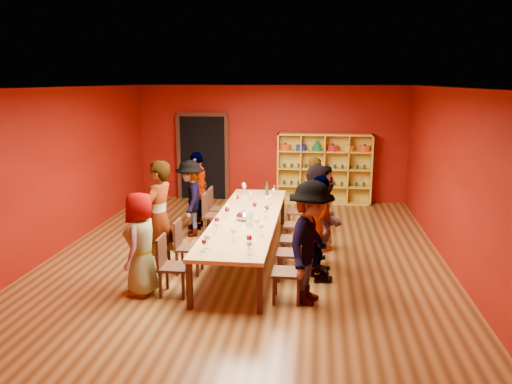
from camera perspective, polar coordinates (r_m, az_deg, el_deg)
room_shell at (r=8.68m, az=-1.10°, el=1.92°), size 7.10×9.10×3.04m
tasting_table at (r=8.87m, az=-1.08°, el=-3.18°), size 1.10×4.50×0.75m
doorway at (r=13.38m, az=-6.05°, el=4.00°), size 1.40×0.17×2.30m
shelving_unit at (r=12.94m, az=7.79°, el=3.04°), size 2.40×0.40×1.80m
chair_person_left_0 at (r=7.52m, az=-9.91°, el=-7.94°), size 0.42×0.42×0.89m
person_left_0 at (r=7.56m, az=-13.01°, el=-5.77°), size 0.42×0.76×1.54m
chair_person_left_1 at (r=8.31m, az=-8.18°, el=-5.88°), size 0.42×0.42×0.89m
person_left_1 at (r=8.30m, az=-11.05°, el=-2.85°), size 0.65×0.78×1.87m
chair_person_left_3 at (r=10.17m, az=-5.24°, el=-2.34°), size 0.42×0.42×0.89m
person_left_3 at (r=10.19m, az=-7.48°, el=-0.73°), size 0.62×1.07×1.56m
chair_person_left_4 at (r=10.68m, az=-4.64°, el=-1.61°), size 0.42×0.42×0.89m
person_left_4 at (r=10.68m, az=-6.66°, el=0.19°), size 0.50×1.00×1.66m
chair_person_right_0 at (r=7.22m, az=4.20°, el=-8.69°), size 0.42×0.42×0.89m
person_right_0 at (r=7.08m, az=6.27°, el=-5.80°), size 0.80×1.24×1.77m
chair_person_right_1 at (r=7.98m, az=4.51°, el=-6.56°), size 0.42×0.42×0.89m
person_right_1 at (r=7.87m, az=7.29°, el=-4.21°), size 0.66×1.07×1.70m
chair_person_right_2 at (r=8.65m, az=4.73°, el=-5.03°), size 0.42×0.42×0.89m
person_right_2 at (r=8.54m, az=7.19°, el=-2.64°), size 0.68×1.68×1.76m
chair_person_right_3 at (r=9.49m, az=4.96°, el=-3.43°), size 0.42×0.42×0.89m
person_right_3 at (r=9.41m, az=7.33°, el=-1.77°), size 0.58×0.85×1.58m
chair_person_right_4 at (r=10.43m, az=5.17°, el=-1.95°), size 0.42×0.42×0.89m
person_right_4 at (r=10.36m, az=6.85°, el=-0.41°), size 0.50×0.63×1.59m
wine_glass_0 at (r=9.07m, az=-0.16°, el=-1.52°), size 0.08×0.08×0.20m
wine_glass_1 at (r=10.59m, az=-1.34°, el=0.59°), size 0.09×0.09×0.21m
wine_glass_2 at (r=8.72m, az=-3.33°, el=-2.10°), size 0.08×0.08×0.21m
wine_glass_3 at (r=10.38m, az=2.03°, el=0.18°), size 0.07×0.07×0.18m
wine_glass_4 at (r=6.95m, az=-0.79°, el=-6.01°), size 0.08×0.08×0.20m
wine_glass_5 at (r=7.18m, az=-0.78°, el=-5.34°), size 0.08×0.08×0.21m
wine_glass_6 at (r=8.72m, az=1.00°, el=-2.22°), size 0.07×0.07×0.18m
wine_glass_7 at (r=9.71m, az=1.66°, el=-0.56°), size 0.08×0.08×0.21m
wine_glass_8 at (r=7.77m, az=0.57°, el=-3.98°), size 0.08×0.08×0.20m
wine_glass_9 at (r=8.80m, az=1.18°, el=-1.93°), size 0.08×0.08×0.21m
wine_glass_10 at (r=10.55m, az=2.15°, el=0.52°), size 0.08×0.08×0.21m
wine_glass_11 at (r=10.08m, az=-0.62°, el=-0.16°), size 0.07×0.07×0.18m
wine_glass_12 at (r=7.54m, az=-2.61°, el=-4.52°), size 0.08×0.08×0.20m
wine_glass_13 at (r=8.02m, az=0.08°, el=-3.37°), size 0.09×0.09×0.21m
wine_glass_14 at (r=7.92m, az=-4.55°, el=-3.75°), size 0.08×0.08×0.19m
wine_glass_15 at (r=8.35m, az=-1.77°, el=-2.70°), size 0.09×0.09×0.22m
wine_glass_16 at (r=9.73m, az=-2.15°, el=-0.64°), size 0.07×0.07×0.18m
wine_glass_17 at (r=8.95m, az=-3.30°, el=-1.73°), size 0.08×0.08×0.20m
wine_glass_18 at (r=10.75m, az=-1.41°, el=0.79°), size 0.09×0.09×0.22m
wine_glass_19 at (r=9.69m, az=-2.48°, el=-0.69°), size 0.07×0.07×0.18m
wine_glass_20 at (r=9.54m, az=1.24°, el=-0.80°), size 0.08×0.08×0.20m
wine_glass_21 at (r=8.11m, az=-4.48°, el=-3.25°), size 0.08×0.08×0.21m
wine_glass_22 at (r=7.22m, az=-5.57°, el=-5.23°), size 0.09×0.09×0.22m
wine_glass_23 at (r=7.11m, az=-5.96°, el=-5.75°), size 0.07×0.07×0.18m
spittoon_bowl at (r=8.65m, az=-1.34°, el=-2.77°), size 0.29×0.29×0.16m
carafe_a at (r=9.34m, az=-1.19°, el=-1.32°), size 0.11×0.11×0.25m
carafe_b at (r=8.27m, az=-0.78°, el=-3.04°), size 0.12×0.12×0.29m
wine_bottle at (r=10.52m, az=1.27°, el=0.24°), size 0.08×0.08×0.28m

